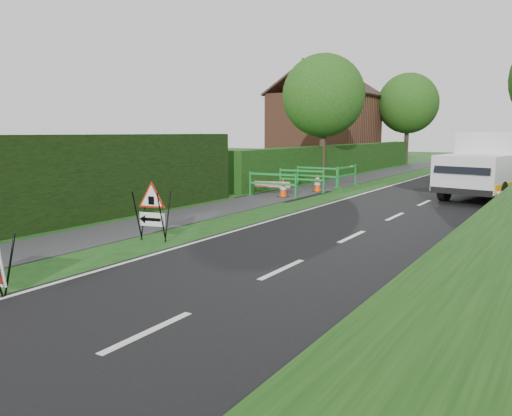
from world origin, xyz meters
The scene contains 21 objects.
ground centered at (0.00, 0.00, 0.00)m, with size 120.00×120.00×0.00m, color #164513.
road_surface centered at (2.50, 35.00, 0.00)m, with size 6.00×90.00×0.02m, color black.
footpath centered at (-3.00, 35.00, 0.01)m, with size 2.00×90.00×0.02m, color #2D2D30.
hedge_west_near centered at (-5.00, 0.00, 0.00)m, with size 1.10×18.00×2.50m, color black.
hedge_west_far centered at (-5.00, 22.00, 0.00)m, with size 1.00×24.00×1.80m, color #14380F.
house_west centered at (-10.00, 30.00, 2.90)m, with size 7.50×7.40×7.88m.
tree_nw centered at (-4.60, 18.00, 4.48)m, with size 4.40×4.40×6.70m.
tree_fw centered at (-4.60, 34.00, 4.83)m, with size 4.80×4.80×7.24m.
triangle_sign centered at (-1.33, 1.51, 0.83)m, with size 0.98×0.98×1.20m.
works_van centered at (4.28, 14.34, 1.36)m, with size 3.16×5.93×2.57m.
traffic_cone_0 centered at (4.95, 11.40, 0.39)m, with size 0.38×0.38×0.79m.
traffic_cone_1 centered at (4.63, 13.75, 0.39)m, with size 0.38×0.38×0.79m.
traffic_cone_2 centered at (4.55, 16.12, 0.39)m, with size 0.38×0.38×0.79m.
traffic_cone_3 centered at (-2.68, 10.25, 0.39)m, with size 0.38×0.38×0.79m.
traffic_cone_4 centered at (-2.29, 12.58, 0.39)m, with size 0.38×0.38×0.79m.
ped_barrier_0 centered at (-3.01, 9.97, 0.63)m, with size 2.08×0.51×1.00m.
ped_barrier_1 centered at (-2.87, 12.21, 0.63)m, with size 2.09×0.56×1.00m.
ped_barrier_2 centered at (-3.04, 14.07, 0.63)m, with size 2.06×0.36×1.00m.
ped_barrier_3 centered at (-2.06, 15.32, 0.63)m, with size 0.41×2.07×1.00m.
redwhite_plank centered at (-3.35, 10.55, 0.00)m, with size 1.50×0.04×0.25m, color red.
hatchback_car centered at (1.51, 25.27, 0.62)m, with size 1.47×3.65×1.24m, color silver.
Camera 1 is at (6.95, -6.92, 2.57)m, focal length 35.00 mm.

